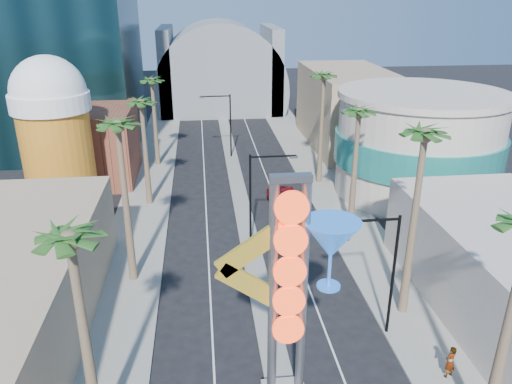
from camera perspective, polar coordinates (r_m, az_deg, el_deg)
name	(u,v)px	position (r m, az deg, el deg)	size (l,w,h in m)	color
sidewalk_west	(149,185)	(55.14, -12.12, 0.74)	(5.00, 100.00, 0.15)	gray
sidewalk_east	(321,178)	(56.38, 7.45, 1.54)	(5.00, 100.00, 0.15)	gray
median	(235,173)	(57.75, -2.46, 2.22)	(1.60, 84.00, 0.15)	gray
brick_filler_west	(88,145)	(57.76, -18.62, 5.16)	(10.00, 10.00, 8.00)	brown
filler_east	(348,108)	(68.73, 10.45, 9.39)	(10.00, 20.00, 10.00)	tan
beer_mug	(54,129)	(49.53, -22.05, 6.64)	(7.00, 7.00, 14.50)	orange
turquoise_building	(418,144)	(53.02, 17.99, 5.20)	(16.60, 16.60, 10.60)	#BEB0A1
canopy	(220,85)	(89.61, -4.12, 12.15)	(22.00, 16.00, 22.00)	slate
neon_sign	(306,282)	(23.24, 5.72, -10.20)	(6.53, 2.60, 12.55)	gray
streetlight_0	(257,192)	(39.34, 0.14, -0.02)	(3.79, 0.25, 8.00)	black
streetlight_1	(226,120)	(62.07, -3.45, 8.25)	(3.79, 0.25, 8.00)	black
streetlight_2	(386,266)	(30.23, 14.68, -8.13)	(3.45, 0.25, 8.00)	black
palm_0	(71,254)	(21.33, -20.35, -6.62)	(2.40, 2.40, 11.70)	brown
palm_1	(119,137)	(33.82, -15.42, 6.11)	(2.40, 2.40, 12.70)	brown
palm_2	(142,110)	(47.62, -12.93, 9.16)	(2.40, 2.40, 11.20)	brown
palm_3	(152,86)	(59.33, -11.79, 11.73)	(2.40, 2.40, 11.20)	brown
palm_5	(423,148)	(30.29, 18.58, 4.79)	(2.40, 2.40, 13.20)	brown
palm_6	(358,120)	(41.41, 11.63, 8.01)	(2.40, 2.40, 11.70)	brown
palm_7	(324,84)	(52.52, 7.74, 12.18)	(2.40, 2.40, 12.70)	brown
red_pickup	(284,200)	(48.39, 3.28, -0.88)	(2.75, 5.97, 1.66)	#A20C17
pedestrian_a	(450,362)	(30.20, 21.31, -17.63)	(0.71, 0.46, 1.94)	gray
pedestrian_b	(345,230)	(42.44, 10.16, -4.35)	(0.86, 0.67, 1.77)	gray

